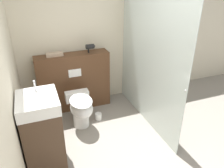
# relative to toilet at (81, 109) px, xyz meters

# --- Properties ---
(wall_back) EXTENTS (8.00, 0.06, 2.50)m
(wall_back) POSITION_rel_toilet_xyz_m (0.51, 0.85, 0.91)
(wall_back) COLOR beige
(wall_back) RESTS_ON ground_plane
(wall_side_left) EXTENTS (0.06, 8.00, 2.50)m
(wall_side_left) POSITION_rel_toilet_xyz_m (-0.90, -1.20, 0.91)
(wall_side_left) COLOR beige
(wall_side_left) RESTS_ON ground_plane
(partition_panel) EXTENTS (1.29, 0.30, 1.05)m
(partition_panel) POSITION_rel_toilet_xyz_m (0.04, 0.64, 0.18)
(partition_panel) COLOR #51331E
(partition_panel) RESTS_ON ground_plane
(shower_glass) EXTENTS (0.04, 1.94, 2.11)m
(shower_glass) POSITION_rel_toilet_xyz_m (1.09, -0.15, 0.71)
(shower_glass) COLOR silver
(shower_glass) RESTS_ON ground_plane
(toilet) EXTENTS (0.39, 0.63, 0.54)m
(toilet) POSITION_rel_toilet_xyz_m (0.00, 0.00, 0.00)
(toilet) COLOR white
(toilet) RESTS_ON ground_plane
(sink_vanity) EXTENTS (0.46, 0.55, 1.18)m
(sink_vanity) POSITION_rel_toilet_xyz_m (-0.62, -0.66, 0.18)
(sink_vanity) COLOR #473323
(sink_vanity) RESTS_ON ground_plane
(hair_drier) EXTENTS (0.17, 0.08, 0.15)m
(hair_drier) POSITION_rel_toilet_xyz_m (0.37, 0.61, 0.82)
(hair_drier) COLOR black
(hair_drier) RESTS_ON partition_panel
(folded_towel) EXTENTS (0.28, 0.12, 0.05)m
(folded_towel) POSITION_rel_toilet_xyz_m (-0.24, 0.65, 0.74)
(folded_towel) COLOR tan
(folded_towel) RESTS_ON partition_panel
(spare_toilet_roll) EXTENTS (0.11, 0.11, 0.11)m
(spare_toilet_roll) POSITION_rel_toilet_xyz_m (0.32, 0.09, -0.29)
(spare_toilet_roll) COLOR white
(spare_toilet_roll) RESTS_ON ground_plane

